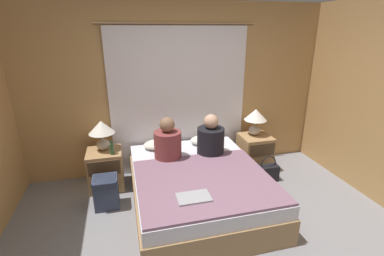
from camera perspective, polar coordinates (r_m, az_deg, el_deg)
ground_plane at (r=3.07m, az=6.03°, el=-24.22°), size 16.00×16.00×0.00m
wall_back at (r=4.21m, az=-2.77°, el=7.74°), size 4.60×0.06×2.50m
curtain_panel at (r=4.19m, az=-2.55°, el=5.49°), size 2.24×0.02×2.20m
bed at (r=3.59m, az=1.21°, el=-12.03°), size 1.58×1.97×0.48m
nightstand_left at (r=4.10m, az=-17.26°, el=-8.06°), size 0.46×0.46×0.55m
nightstand_right at (r=4.54m, az=12.73°, el=-4.83°), size 0.46×0.46×0.55m
lamp_left at (r=3.94m, az=-18.03°, el=-0.49°), size 0.35×0.35×0.42m
lamp_right at (r=4.40m, az=12.88°, el=2.08°), size 0.35×0.35×0.42m
pillow_left at (r=4.07m, az=-6.50°, el=-3.31°), size 0.49×0.32×0.12m
pillow_right at (r=4.21m, az=2.93°, el=-2.39°), size 0.49×0.32×0.12m
blanket_on_bed at (r=3.22m, az=2.65°, el=-10.77°), size 1.52×1.34×0.03m
person_left_in_bed at (r=3.68m, az=-5.01°, el=-3.02°), size 0.36×0.36×0.58m
person_right_in_bed at (r=3.81m, az=3.84°, el=-2.22°), size 0.37×0.37×0.57m
beer_bottle_on_left_stand at (r=3.83m, az=-16.13°, el=-4.12°), size 0.06×0.06×0.20m
laptop_on_bed at (r=2.90m, az=0.34°, el=-14.04°), size 0.34×0.22×0.02m
backpack_on_floor at (r=3.69m, az=-17.22°, el=-12.15°), size 0.29×0.28×0.41m
handbag_on_floor at (r=4.28m, az=15.23°, el=-8.80°), size 0.31×0.14×0.40m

